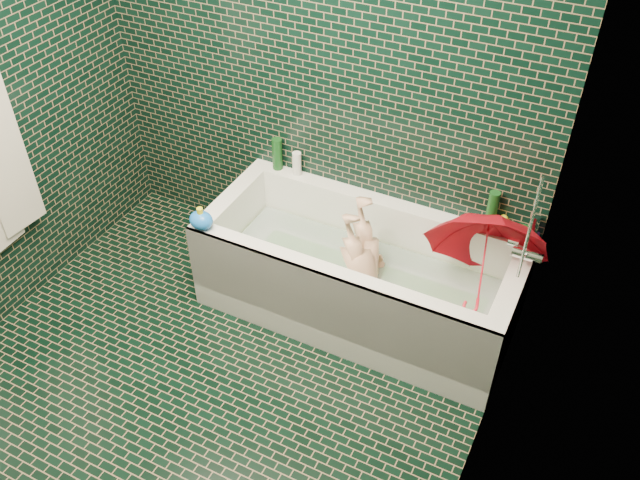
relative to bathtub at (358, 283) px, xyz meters
The scene contains 18 objects.
floor 1.12m from the bathtub, 114.07° to the right, with size 2.80×2.80×0.00m, color black.
wall_back 1.20m from the bathtub, 138.90° to the left, with size 2.80×2.80×0.00m, color black.
wall_right 1.68m from the bathtub, 49.85° to the right, with size 2.80×2.80×0.00m, color black.
bathtub is the anchor object (origin of this frame).
bath_mat 0.06m from the bathtub, 90.00° to the left, with size 1.35×0.47×0.01m, color green.
water 0.09m from the bathtub, 90.00° to the left, with size 1.48×0.53×0.00m, color silver.
faucet 0.99m from the bathtub, ahead, with size 0.18×0.19×0.55m.
child 0.12m from the bathtub, 27.78° to the right, with size 0.32×0.21×0.88m, color #E0AB8C.
umbrella 0.72m from the bathtub, ahead, with size 0.59×0.59×0.52m, color red.
soap_bottle_a 0.92m from the bathtub, 21.31° to the left, with size 0.10×0.10×0.25m, color white.
soap_bottle_b 0.93m from the bathtub, 21.92° to the left, with size 0.09×0.09×0.19m, color #4C217D.
soap_bottle_c 0.88m from the bathtub, 23.95° to the left, with size 0.14×0.14×0.17m, color #134217.
bottle_right_tall 0.82m from the bathtub, 30.63° to the left, with size 0.06×0.06×0.24m, color #134217.
bottle_right_pump 0.97m from the bathtub, 23.35° to the left, with size 0.05×0.05×0.17m, color silver.
bottle_left_tall 0.89m from the bathtub, 152.69° to the left, with size 0.06×0.06×0.20m, color #134217.
bottle_left_short 0.78m from the bathtub, 147.79° to the left, with size 0.05×0.05×0.14m, color white.
rubber_duck 0.81m from the bathtub, 29.71° to the left, with size 0.13×0.11×0.10m.
bath_toy 0.92m from the bathtub, 157.71° to the right, with size 0.15×0.13×0.13m.
Camera 1 is at (1.47, -1.50, 2.79)m, focal length 38.00 mm.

